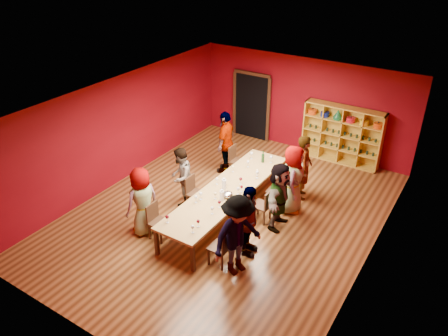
% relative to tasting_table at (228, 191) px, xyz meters
% --- Properties ---
extents(room_shell, '(7.10, 9.10, 3.04)m').
position_rel_tasting_table_xyz_m(room_shell, '(0.00, 0.00, 0.80)').
color(room_shell, '#563116').
rests_on(room_shell, ground).
extents(tasting_table, '(1.10, 4.50, 0.75)m').
position_rel_tasting_table_xyz_m(tasting_table, '(0.00, 0.00, 0.00)').
color(tasting_table, '#A58044').
rests_on(tasting_table, ground).
extents(doorway, '(1.40, 0.17, 2.30)m').
position_rel_tasting_table_xyz_m(doorway, '(-1.80, 4.43, 0.42)').
color(doorway, black).
rests_on(doorway, ground).
extents(shelving_unit, '(2.40, 0.40, 1.80)m').
position_rel_tasting_table_xyz_m(shelving_unit, '(1.40, 4.32, 0.28)').
color(shelving_unit, gold).
rests_on(shelving_unit, ground).
extents(chair_person_left_0, '(0.42, 0.42, 0.89)m').
position_rel_tasting_table_xyz_m(chair_person_left_0, '(-0.91, -1.66, -0.20)').
color(chair_person_left_0, '#311D10').
rests_on(chair_person_left_0, ground).
extents(person_left_0, '(0.64, 0.92, 1.70)m').
position_rel_tasting_table_xyz_m(person_left_0, '(-1.30, -1.66, 0.15)').
color(person_left_0, '#505055').
rests_on(person_left_0, ground).
extents(chair_person_left_2, '(0.42, 0.42, 0.89)m').
position_rel_tasting_table_xyz_m(chair_person_left_2, '(-0.91, -0.19, -0.20)').
color(chair_person_left_2, '#311D10').
rests_on(chair_person_left_2, ground).
extents(person_left_2, '(0.64, 0.86, 1.58)m').
position_rel_tasting_table_xyz_m(person_left_2, '(-1.31, -0.19, 0.09)').
color(person_left_2, silver).
rests_on(person_left_2, ground).
extents(chair_person_left_4, '(0.42, 0.42, 0.89)m').
position_rel_tasting_table_xyz_m(chair_person_left_4, '(-0.91, 1.89, -0.20)').
color(chair_person_left_4, '#311D10').
rests_on(chair_person_left_4, ground).
extents(person_left_4, '(0.72, 1.19, 1.89)m').
position_rel_tasting_table_xyz_m(person_left_4, '(-1.25, 1.89, 0.25)').
color(person_left_4, '#131B36').
rests_on(person_left_4, ground).
extents(chair_person_right_0, '(0.42, 0.42, 0.89)m').
position_rel_tasting_table_xyz_m(chair_person_right_0, '(0.91, -1.66, -0.20)').
color(chair_person_right_0, '#311D10').
rests_on(chair_person_right_0, ground).
extents(person_right_0, '(0.86, 1.29, 1.85)m').
position_rel_tasting_table_xyz_m(person_right_0, '(1.27, -1.66, 0.23)').
color(person_right_0, '#45454A').
rests_on(person_right_0, ground).
extents(chair_person_right_1, '(0.42, 0.42, 0.89)m').
position_rel_tasting_table_xyz_m(chair_person_right_1, '(0.91, -1.04, -0.20)').
color(chair_person_right_1, '#311D10').
rests_on(chair_person_right_1, ground).
extents(person_right_1, '(0.64, 1.08, 1.72)m').
position_rel_tasting_table_xyz_m(person_right_1, '(1.17, -1.04, 0.16)').
color(person_right_1, '#5473AD').
rests_on(person_right_1, ground).
extents(chair_person_right_2, '(0.42, 0.42, 0.89)m').
position_rel_tasting_table_xyz_m(chair_person_right_2, '(0.91, 0.24, -0.20)').
color(chair_person_right_2, '#311D10').
rests_on(chair_person_right_2, ground).
extents(person_right_2, '(0.55, 1.61, 1.71)m').
position_rel_tasting_table_xyz_m(person_right_2, '(1.29, 0.24, 0.16)').
color(person_right_2, '#5481AD').
rests_on(person_right_2, ground).
extents(chair_person_right_3, '(0.42, 0.42, 0.89)m').
position_rel_tasting_table_xyz_m(chair_person_right_3, '(0.91, 1.02, -0.20)').
color(chair_person_right_3, '#311D10').
rests_on(chair_person_right_3, ground).
extents(person_right_3, '(0.76, 1.00, 1.81)m').
position_rel_tasting_table_xyz_m(person_right_3, '(1.26, 1.02, 0.21)').
color(person_right_3, '#47484C').
rests_on(person_right_3, ground).
extents(chair_person_right_4, '(0.42, 0.42, 0.89)m').
position_rel_tasting_table_xyz_m(chair_person_right_4, '(0.91, 1.78, -0.20)').
color(chair_person_right_4, '#311D10').
rests_on(chair_person_right_4, ground).
extents(person_right_4, '(0.70, 0.79, 1.79)m').
position_rel_tasting_table_xyz_m(person_right_4, '(1.24, 1.78, 0.20)').
color(person_right_4, silver).
rests_on(person_right_4, ground).
extents(wine_glass_0, '(0.08, 0.08, 0.20)m').
position_rel_tasting_table_xyz_m(wine_glass_0, '(-0.37, -1.90, 0.20)').
color(wine_glass_0, silver).
rests_on(wine_glass_0, tasting_table).
extents(wine_glass_1, '(0.07, 0.07, 0.18)m').
position_rel_tasting_table_xyz_m(wine_glass_1, '(0.28, 0.98, 0.18)').
color(wine_glass_1, silver).
rests_on(wine_glass_1, tasting_table).
extents(wine_glass_2, '(0.08, 0.08, 0.19)m').
position_rel_tasting_table_xyz_m(wine_glass_2, '(-0.34, 0.80, 0.19)').
color(wine_glass_2, silver).
rests_on(wine_glass_2, tasting_table).
extents(wine_glass_3, '(0.07, 0.07, 0.18)m').
position_rel_tasting_table_xyz_m(wine_glass_3, '(0.35, 0.07, 0.18)').
color(wine_glass_3, silver).
rests_on(wine_glass_3, tasting_table).
extents(wine_glass_4, '(0.08, 0.08, 0.19)m').
position_rel_tasting_table_xyz_m(wine_glass_4, '(-0.01, -0.54, 0.19)').
color(wine_glass_4, silver).
rests_on(wine_glass_4, tasting_table).
extents(wine_glass_5, '(0.08, 0.08, 0.20)m').
position_rel_tasting_table_xyz_m(wine_glass_5, '(0.34, -0.08, 0.20)').
color(wine_glass_5, silver).
rests_on(wine_glass_5, tasting_table).
extents(wine_glass_6, '(0.08, 0.08, 0.20)m').
position_rel_tasting_table_xyz_m(wine_glass_6, '(0.16, 0.36, 0.20)').
color(wine_glass_6, silver).
rests_on(wine_glass_6, tasting_table).
extents(wine_glass_7, '(0.08, 0.08, 0.20)m').
position_rel_tasting_table_xyz_m(wine_glass_7, '(0.27, -1.10, 0.19)').
color(wine_glass_7, silver).
rests_on(wine_glass_7, tasting_table).
extents(wine_glass_8, '(0.08, 0.08, 0.20)m').
position_rel_tasting_table_xyz_m(wine_glass_8, '(-0.13, 1.24, 0.20)').
color(wine_glass_8, silver).
rests_on(wine_glass_8, tasting_table).
extents(wine_glass_9, '(0.09, 0.09, 0.22)m').
position_rel_tasting_table_xyz_m(wine_glass_9, '(0.36, 0.85, 0.21)').
color(wine_glass_9, silver).
rests_on(wine_glass_9, tasting_table).
extents(wine_glass_10, '(0.08, 0.08, 0.20)m').
position_rel_tasting_table_xyz_m(wine_glass_10, '(-0.31, -0.92, 0.20)').
color(wine_glass_10, silver).
rests_on(wine_glass_10, tasting_table).
extents(wine_glass_11, '(0.08, 0.08, 0.19)m').
position_rel_tasting_table_xyz_m(wine_glass_11, '(0.26, -0.79, 0.19)').
color(wine_glass_11, silver).
rests_on(wine_glass_11, tasting_table).
extents(wine_glass_12, '(0.09, 0.09, 0.22)m').
position_rel_tasting_table_xyz_m(wine_glass_12, '(0.28, 1.80, 0.21)').
color(wine_glass_12, silver).
rests_on(wine_glass_12, tasting_table).
extents(wine_glass_13, '(0.09, 0.09, 0.21)m').
position_rel_tasting_table_xyz_m(wine_glass_13, '(-0.29, 1.71, 0.21)').
color(wine_glass_13, silver).
rests_on(wine_glass_13, tasting_table).
extents(wine_glass_14, '(0.08, 0.08, 0.19)m').
position_rel_tasting_table_xyz_m(wine_glass_14, '(0.28, -1.66, 0.19)').
color(wine_glass_14, silver).
rests_on(wine_glass_14, tasting_table).
extents(wine_glass_15, '(0.08, 0.08, 0.20)m').
position_rel_tasting_table_xyz_m(wine_glass_15, '(-0.35, 0.04, 0.19)').
color(wine_glass_15, silver).
rests_on(wine_glass_15, tasting_table).
extents(wine_glass_16, '(0.09, 0.09, 0.21)m').
position_rel_tasting_table_xyz_m(wine_glass_16, '(-0.29, -0.75, 0.20)').
color(wine_glass_16, silver).
rests_on(wine_glass_16, tasting_table).
extents(wine_glass_17, '(0.08, 0.08, 0.20)m').
position_rel_tasting_table_xyz_m(wine_glass_17, '(0.31, -1.89, 0.20)').
color(wine_glass_17, silver).
rests_on(wine_glass_17, tasting_table).
extents(spittoon_bowl, '(0.27, 0.27, 0.15)m').
position_rel_tasting_table_xyz_m(spittoon_bowl, '(0.18, -0.30, 0.11)').
color(spittoon_bowl, '#B4B7BC').
rests_on(spittoon_bowl, tasting_table).
extents(carafe_a, '(0.14, 0.14, 0.29)m').
position_rel_tasting_table_xyz_m(carafe_a, '(-0.09, -0.03, 0.18)').
color(carafe_a, silver).
rests_on(carafe_a, tasting_table).
extents(carafe_b, '(0.15, 0.15, 0.29)m').
position_rel_tasting_table_xyz_m(carafe_b, '(0.14, -0.49, 0.18)').
color(carafe_b, silver).
rests_on(carafe_b, tasting_table).
extents(wine_bottle, '(0.11, 0.11, 0.33)m').
position_rel_tasting_table_xyz_m(wine_bottle, '(0.07, 1.71, 0.18)').
color(wine_bottle, '#133619').
rests_on(wine_bottle, tasting_table).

